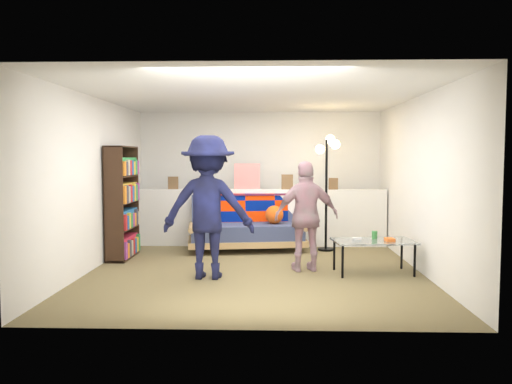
# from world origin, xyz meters

# --- Properties ---
(ground) EXTENTS (5.00, 5.00, 0.00)m
(ground) POSITION_xyz_m (0.00, 0.00, 0.00)
(ground) COLOR brown
(ground) RESTS_ON ground
(room_shell) EXTENTS (4.60, 5.05, 2.45)m
(room_shell) POSITION_xyz_m (0.00, 0.47, 1.67)
(room_shell) COLOR silver
(room_shell) RESTS_ON ground
(half_wall_ledge) EXTENTS (4.45, 0.15, 1.00)m
(half_wall_ledge) POSITION_xyz_m (0.00, 1.80, 0.50)
(half_wall_ledge) COLOR silver
(half_wall_ledge) RESTS_ON ground
(ledge_decor) EXTENTS (2.97, 0.02, 0.45)m
(ledge_decor) POSITION_xyz_m (-0.23, 1.78, 1.18)
(ledge_decor) COLOR brown
(ledge_decor) RESTS_ON half_wall_ledge
(futon_sofa) EXTENTS (2.04, 1.17, 0.83)m
(futon_sofa) POSITION_xyz_m (-0.18, 1.44, 0.39)
(futon_sofa) COLOR #AA8553
(futon_sofa) RESTS_ON ground
(bookshelf) EXTENTS (0.29, 0.86, 1.73)m
(bookshelf) POSITION_xyz_m (-2.08, 0.69, 0.81)
(bookshelf) COLOR black
(bookshelf) RESTS_ON ground
(coffee_table) EXTENTS (1.12, 0.70, 0.55)m
(coffee_table) POSITION_xyz_m (1.61, -0.23, 0.42)
(coffee_table) COLOR black
(coffee_table) RESTS_ON ground
(floor_lamp) EXTENTS (0.38, 0.36, 1.93)m
(floor_lamp) POSITION_xyz_m (1.16, 1.44, 1.37)
(floor_lamp) COLOR black
(floor_lamp) RESTS_ON ground
(person_left) EXTENTS (1.22, 0.73, 1.84)m
(person_left) POSITION_xyz_m (-0.59, -0.54, 0.92)
(person_left) COLOR black
(person_left) RESTS_ON ground
(person_right) EXTENTS (0.94, 0.52, 1.51)m
(person_right) POSITION_xyz_m (0.71, -0.11, 0.75)
(person_right) COLOR pink
(person_right) RESTS_ON ground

